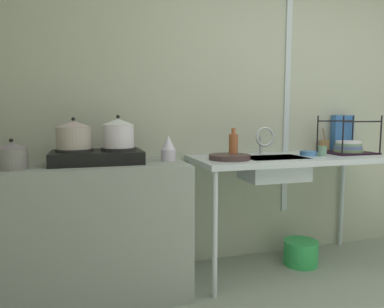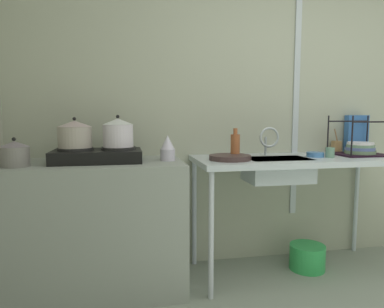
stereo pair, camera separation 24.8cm
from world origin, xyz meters
name	(u,v)px [view 1 (the left image)]	position (x,y,z in m)	size (l,w,h in m)	color
wall_back	(288,112)	(0.00, 1.91, 1.24)	(5.48, 0.10, 2.48)	#A2A791
wall_metal_strip	(287,98)	(-0.05, 1.85, 1.37)	(0.05, 0.01, 1.99)	#B0BBC2
counter_concrete	(96,230)	(-1.68, 1.54, 0.45)	(1.20, 0.64, 0.90)	gray
counter_sink	(291,164)	(-0.19, 1.54, 0.84)	(1.55, 0.64, 0.90)	#B0BBC2
stove	(97,156)	(-1.66, 1.54, 0.95)	(0.59, 0.35, 0.10)	black
pot_on_left_burner	(74,135)	(-1.80, 1.54, 1.09)	(0.22, 0.22, 0.20)	#A2988C
pot_on_right_burner	(118,133)	(-1.51, 1.54, 1.10)	(0.21, 0.21, 0.22)	silver
pot_beside_stove	(12,156)	(-2.14, 1.42, 0.98)	(0.18, 0.18, 0.18)	slate
percolator	(168,148)	(-1.18, 1.52, 0.99)	(0.10, 0.10, 0.18)	silver
sink_basin	(274,169)	(-0.36, 1.50, 0.81)	(0.47, 0.31, 0.17)	#B0BBC2
faucet	(264,138)	(-0.38, 1.62, 1.04)	(0.16, 0.09, 0.23)	#B0BBC2
frying_pan	(230,157)	(-0.74, 1.48, 0.92)	(0.30, 0.30, 0.04)	#3D2C2B
dish_rack	(348,147)	(0.37, 1.58, 0.95)	(0.39, 0.33, 0.31)	black
cup_by_rack	(322,151)	(0.04, 1.47, 0.94)	(0.07, 0.07, 0.08)	slate
small_bowl_on_drainboard	(308,153)	(-0.04, 1.53, 0.92)	(0.13, 0.13, 0.04)	#4174B2
bottle_by_sink	(233,145)	(-0.67, 1.56, 0.99)	(0.07, 0.07, 0.22)	#9A532E
cereal_box	(342,133)	(0.50, 1.80, 1.06)	(0.19, 0.07, 0.32)	#3467B1
utensil_jar	(324,145)	(0.31, 1.79, 0.95)	(0.09, 0.09, 0.20)	#9C7849
bucket_on_floor	(301,253)	(-0.07, 1.55, 0.10)	(0.28, 0.28, 0.20)	green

